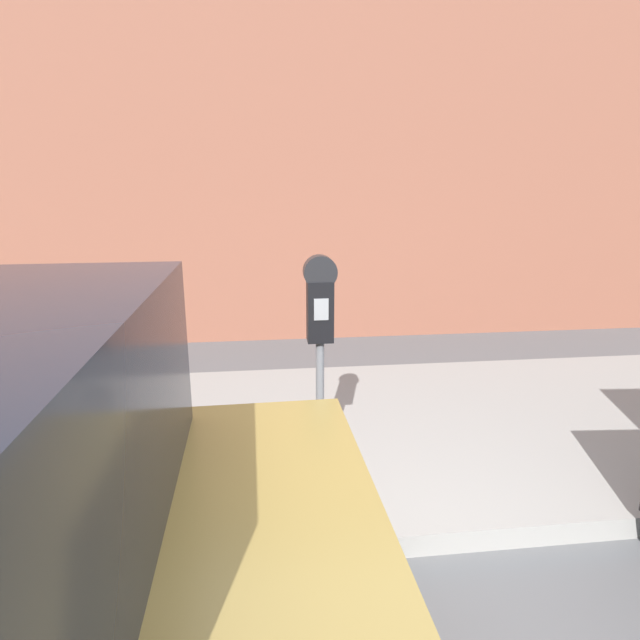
{
  "coord_description": "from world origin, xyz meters",
  "views": [
    {
      "loc": [
        -0.44,
        -1.53,
        2.03
      ],
      "look_at": [
        -0.11,
        1.31,
        1.29
      ],
      "focal_mm": 28.0,
      "sensor_mm": 36.0,
      "label": 1
    }
  ],
  "objects": [
    {
      "name": "sidewalk",
      "position": [
        0.0,
        2.2,
        0.07
      ],
      "size": [
        24.0,
        2.8,
        0.14
      ],
      "color": "#9E9B96",
      "rests_on": "ground_plane"
    },
    {
      "name": "building_facade",
      "position": [
        0.0,
        5.34,
        2.61
      ],
      "size": [
        24.0,
        0.3,
        5.22
      ],
      "color": "#935642",
      "rests_on": "ground_plane"
    },
    {
      "name": "parking_meter",
      "position": [
        -0.11,
        1.31,
        1.26
      ],
      "size": [
        0.19,
        0.13,
        1.53
      ],
      "color": "slate",
      "rests_on": "sidewalk"
    }
  ]
}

